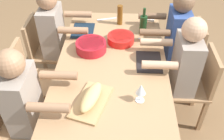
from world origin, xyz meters
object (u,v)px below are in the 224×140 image
at_px(chair_far_left, 12,119).
at_px(chair_far_center, 30,79).
at_px(beer_bottle, 120,15).
at_px(serving_bowl_greens, 91,46).
at_px(chair_near_center, 196,84).
at_px(wine_glass, 141,90).
at_px(chair_far_right, 43,49).
at_px(dining_table, 112,67).
at_px(bread_loaf, 91,97).
at_px(diner_near_center, 181,67).
at_px(diner_far_right, 56,33).
at_px(diner_near_right, 173,36).
at_px(serving_bowl_pasta, 121,38).
at_px(chair_near_right, 186,53).
at_px(napkin_stack, 149,18).
at_px(wine_bottle, 143,24).
at_px(diner_far_left, 28,103).
at_px(cutting_board, 91,102).

bearing_deg(chair_far_left, chair_far_center, 0.00).
bearing_deg(beer_bottle, serving_bowl_greens, 153.38).
height_order(chair_near_center, wine_glass, wine_glass).
distance_m(chair_far_right, wine_glass, 1.50).
xyz_separation_m(dining_table, bread_loaf, (-0.53, 0.13, 0.14)).
distance_m(dining_table, diner_near_center, 0.64).
xyz_separation_m(chair_far_right, diner_far_right, (0.00, -0.18, 0.21)).
distance_m(diner_near_right, diner_near_center, 0.51).
height_order(diner_far_right, serving_bowl_pasta, diner_far_right).
distance_m(diner_near_center, bread_loaf, 0.94).
bearing_deg(chair_near_center, dining_table, 90.00).
relative_size(serving_bowl_greens, wine_glass, 1.78).
xyz_separation_m(chair_near_right, wine_glass, (-0.99, 0.58, 0.37)).
distance_m(chair_far_right, beer_bottle, 0.96).
bearing_deg(napkin_stack, chair_near_center, -151.85).
height_order(dining_table, chair_far_left, chair_far_left).
bearing_deg(bread_loaf, dining_table, -14.08).
bearing_deg(chair_near_center, serving_bowl_pasta, 67.18).
distance_m(diner_near_right, chair_far_center, 1.56).
height_order(chair_far_center, chair_far_left, same).
bearing_deg(chair_far_center, beer_bottle, -52.14).
xyz_separation_m(diner_far_right, beer_bottle, (0.17, -0.69, 0.15)).
height_order(serving_bowl_pasta, bread_loaf, bread_loaf).
height_order(dining_table, diner_near_right, diner_near_right).
bearing_deg(chair_far_center, serving_bowl_pasta, -70.60).
bearing_deg(diner_near_right, napkin_stack, 39.78).
bearing_deg(napkin_stack, diner_far_right, 106.48).
relative_size(wine_bottle, wine_glass, 1.75).
bearing_deg(diner_near_right, chair_far_left, 125.04).
bearing_deg(diner_far_left, serving_bowl_pasta, -40.69).
relative_size(chair_far_right, cutting_board, 2.12).
bearing_deg(diner_far_left, wine_glass, -88.13).
xyz_separation_m(diner_far_right, cutting_board, (-1.04, -0.51, 0.05)).
bearing_deg(dining_table, serving_bowl_pasta, -13.04).
distance_m(serving_bowl_pasta, napkin_stack, 0.59).
height_order(serving_bowl_pasta, cutting_board, serving_bowl_pasta).
relative_size(chair_near_center, chair_far_left, 1.00).
distance_m(chair_far_right, diner_far_left, 1.06).
bearing_deg(serving_bowl_greens, diner_near_right, -67.18).
bearing_deg(diner_near_right, chair_far_right, 90.00).
distance_m(diner_far_right, beer_bottle, 0.73).
xyz_separation_m(diner_near_center, chair_far_left, (-0.51, 1.46, -0.21)).
bearing_deg(serving_bowl_pasta, chair_near_right, -75.28).
relative_size(serving_bowl_pasta, serving_bowl_greens, 0.92).
bearing_deg(diner_far_right, wine_glass, -138.59).
bearing_deg(diner_near_right, wine_bottle, 93.16).
relative_size(beer_bottle, napkin_stack, 1.57).
bearing_deg(bread_loaf, diner_near_center, -55.63).
bearing_deg(diner_near_right, chair_far_center, 109.32).
relative_size(diner_near_right, beer_bottle, 5.45).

